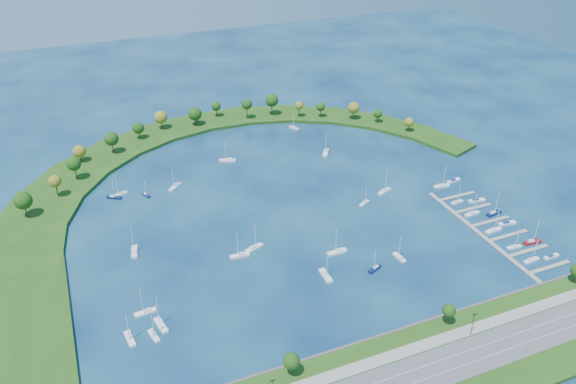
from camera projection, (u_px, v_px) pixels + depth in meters
name	position (u px, v px, depth m)	size (l,w,h in m)	color
ground	(283.00, 205.00, 295.69)	(700.00, 700.00, 0.00)	#081F47
south_shoreline	(414.00, 374.00, 197.54)	(420.00, 43.10, 11.60)	#214512
breakwater	(174.00, 178.00, 318.68)	(286.74, 247.64, 2.00)	#214512
breakwater_trees	(195.00, 128.00, 353.16)	(240.05, 93.84, 15.25)	#382314
harbor_tower	(195.00, 119.00, 382.88)	(2.60, 2.60, 4.18)	gray
dock_system	(492.00, 230.00, 275.05)	(24.28, 82.00, 1.60)	gray
moored_boat_0	(175.00, 186.00, 310.60)	(8.31, 7.91, 13.19)	white
moored_boat_1	(326.00, 275.00, 244.71)	(2.90, 9.68, 14.15)	white
moored_boat_2	(134.00, 251.00, 259.39)	(4.23, 9.68, 13.77)	white
moored_boat_3	(120.00, 194.00, 303.50)	(8.82, 5.01, 12.51)	white
moored_boat_4	(326.00, 152.00, 346.42)	(7.57, 9.67, 14.32)	white
moored_boat_5	(337.00, 251.00, 259.20)	(9.59, 2.85, 14.02)	white
moored_boat_6	(161.00, 325.00, 218.57)	(4.42, 9.80, 13.91)	white
moored_boat_7	(294.00, 127.00, 378.36)	(5.11, 7.73, 11.10)	white
moored_boat_8	(114.00, 197.00, 301.08)	(7.87, 6.19, 11.67)	#0B1945
moored_boat_9	(375.00, 268.00, 248.86)	(7.63, 4.80, 10.89)	#0B1945
moored_boat_10	(154.00, 335.00, 214.05)	(3.73, 7.84, 11.11)	white
moored_boat_11	(146.00, 194.00, 303.22)	(3.88, 6.60, 9.38)	#0B1945
moored_boat_12	(384.00, 191.00, 306.44)	(9.02, 5.56, 12.85)	white
moored_boat_13	(130.00, 338.00, 212.63)	(3.52, 9.10, 13.04)	white
moored_boat_14	(240.00, 255.00, 256.91)	(9.15, 3.13, 13.23)	white
moored_boat_15	(254.00, 247.00, 261.84)	(9.69, 5.75, 13.76)	white
moored_boat_16	(400.00, 257.00, 255.84)	(2.76, 7.88, 11.38)	white
moored_boat_17	(365.00, 202.00, 296.25)	(7.26, 5.07, 10.50)	white
moored_boat_18	(145.00, 312.00, 224.93)	(8.82, 3.10, 12.73)	white
moored_boat_19	(228.00, 160.00, 337.61)	(9.87, 5.94, 14.04)	white
docked_boat_0	(532.00, 260.00, 253.96)	(8.16, 2.90, 11.77)	white
docked_boat_1	(551.00, 256.00, 256.60)	(7.73, 2.25, 1.57)	white
docked_boat_2	(514.00, 246.00, 262.75)	(7.35, 2.62, 10.59)	white
docked_boat_3	(532.00, 241.00, 266.01)	(8.89, 3.08, 12.83)	maroon
docked_boat_4	(494.00, 230.00, 274.18)	(9.13, 3.31, 13.14)	white
docked_boat_5	(507.00, 223.00, 279.73)	(9.27, 3.61, 1.84)	white
docked_boat_6	(472.00, 213.00, 287.05)	(8.73, 3.24, 12.55)	white
docked_boat_7	(494.00, 213.00, 287.47)	(9.00, 3.69, 12.85)	#0B1945
docked_boat_8	(457.00, 202.00, 296.95)	(7.26, 2.81, 10.41)	white
docked_boat_9	(476.00, 200.00, 298.34)	(9.42, 3.90, 1.87)	white
docked_boat_10	(442.00, 186.00, 311.19)	(9.10, 3.42, 13.06)	white
docked_boat_11	(454.00, 181.00, 316.64)	(8.93, 3.84, 1.76)	white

